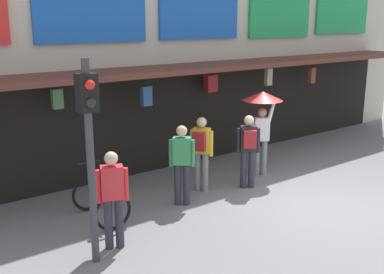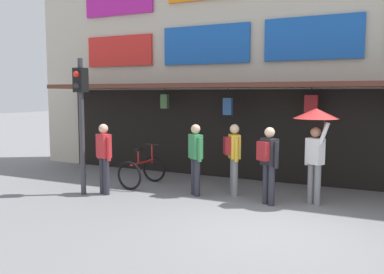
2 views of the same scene
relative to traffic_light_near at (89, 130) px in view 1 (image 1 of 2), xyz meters
name	(u,v)px [view 1 (image 1 of 2)]	position (x,y,z in m)	size (l,w,h in m)	color
ground_plane	(317,205)	(4.66, -0.63, -2.14)	(80.00, 80.00, 0.00)	slate
shopfront	(186,10)	(4.67, 3.93, 1.82)	(18.00, 2.60, 8.00)	beige
traffic_light_near	(89,130)	(0.00, 0.00, 0.00)	(0.29, 0.33, 3.20)	#38383D
bicycle_parked	(100,200)	(0.77, 1.39, -1.75)	(0.77, 1.19, 1.05)	black
pedestrian_with_umbrella	(262,109)	(5.10, 1.45, -0.50)	(0.96, 0.96, 2.08)	gray
pedestrian_in_red	(201,149)	(3.25, 1.45, -1.16)	(0.47, 0.48, 1.68)	gray
pedestrian_in_black	(248,146)	(4.21, 0.97, -1.16)	(0.48, 0.47, 1.68)	#2D2D38
pedestrian_in_white	(182,161)	(2.45, 1.07, -1.19)	(0.42, 0.40, 1.68)	#2D2D38
pedestrian_in_yellow	(113,195)	(0.45, 0.23, -1.19)	(0.50, 0.34, 1.68)	#2D2D38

